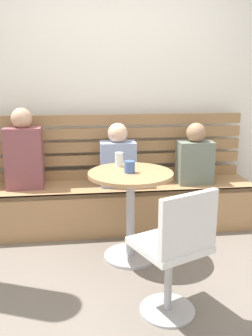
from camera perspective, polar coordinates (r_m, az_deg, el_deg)
name	(u,v)px	position (r m, az deg, el deg)	size (l,w,h in m)	color
ground	(135,296)	(2.69, 1.33, -19.32)	(8.00, 8.00, 0.00)	#70665B
back_wall	(112,78)	(3.87, -2.24, 13.75)	(5.20, 0.10, 2.90)	white
booth_bench	(117,206)	(3.66, -1.44, -5.96)	(2.70, 0.52, 0.44)	#A87C51
booth_backrest	(114,147)	(3.74, -1.87, 3.34)	(2.65, 0.04, 0.66)	#9A7249
cafe_table	(130,199)	(2.97, 0.70, -4.79)	(0.68, 0.68, 0.74)	#ADADB2
white_chair	(176,250)	(2.29, 7.75, -12.48)	(0.53, 0.53, 0.85)	#ADADB2
person_adult	(24,153)	(3.56, -15.60, 2.30)	(0.34, 0.22, 0.76)	brown
person_child_left	(118,158)	(3.53, -1.29, 1.52)	(0.34, 0.22, 0.61)	#8C9EC6
person_child_middle	(195,157)	(3.66, 10.68, 1.69)	(0.34, 0.22, 0.60)	slate
cup_glass_tall	(119,159)	(3.07, -1.09, 1.34)	(0.07, 0.07, 0.12)	silver
cup_mug_blue	(130,167)	(2.87, 0.57, 0.17)	(0.08, 0.08, 0.10)	#3D5B9E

